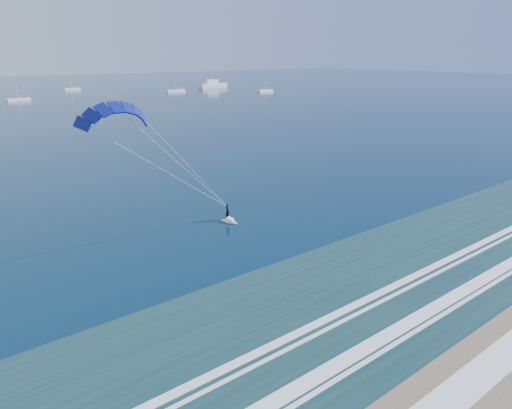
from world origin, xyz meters
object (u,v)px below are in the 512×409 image
at_px(motor_yacht, 213,85).
at_px(sailboat_3, 18,99).
at_px(sailboat_4, 72,89).
at_px(sailboat_6, 265,91).
at_px(kitesurfer_rig, 182,167).
at_px(sailboat_5, 176,91).

height_order(motor_yacht, sailboat_3, sailboat_3).
xyz_separation_m(sailboat_4, sailboat_6, (73.84, -73.06, 0.00)).
relative_size(kitesurfer_rig, sailboat_3, 1.68).
height_order(sailboat_3, sailboat_4, sailboat_3).
height_order(motor_yacht, sailboat_6, sailboat_6).
relative_size(kitesurfer_rig, sailboat_6, 1.65).
relative_size(motor_yacht, sailboat_5, 1.22).
relative_size(kitesurfer_rig, sailboat_5, 1.44).
distance_m(kitesurfer_rig, sailboat_6, 196.86).
height_order(sailboat_4, sailboat_6, sailboat_6).
bearing_deg(sailboat_4, sailboat_3, -127.45).
xyz_separation_m(motor_yacht, sailboat_5, (-31.22, -13.59, -1.12)).
xyz_separation_m(kitesurfer_rig, sailboat_4, (56.48, 220.42, -7.52)).
relative_size(sailboat_4, sailboat_5, 0.83).
bearing_deg(kitesurfer_rig, sailboat_3, 83.30).
height_order(sailboat_3, sailboat_6, sailboat_6).
bearing_deg(kitesurfer_rig, motor_yacht, 56.43).
bearing_deg(sailboat_6, sailboat_4, 135.30).
height_order(kitesurfer_rig, sailboat_5, kitesurfer_rig).
relative_size(motor_yacht, sailboat_6, 1.41).
relative_size(kitesurfer_rig, sailboat_4, 1.74).
xyz_separation_m(motor_yacht, sailboat_4, (-69.33, 30.86, -1.13)).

